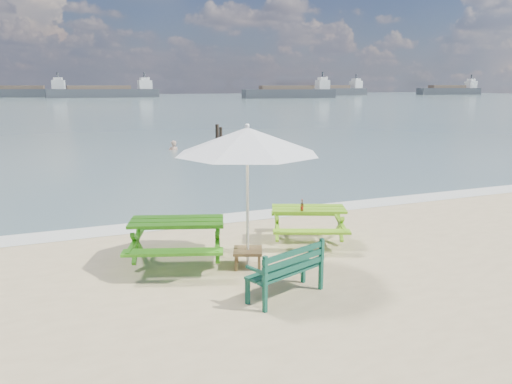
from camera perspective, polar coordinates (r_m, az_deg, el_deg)
name	(u,v)px	position (r m, az deg, el deg)	size (l,w,h in m)	color
sea	(74,104)	(92.20, -20.08, 9.43)	(300.00, 300.00, 0.00)	slate
foam_strip	(212,220)	(12.65, -5.03, -3.17)	(22.00, 0.90, 0.01)	silver
picnic_table_left	(177,242)	(9.69, -8.97, -5.67)	(2.29, 2.41, 0.84)	#3C9E18
picnic_table_right	(308,225)	(10.91, 5.99, -3.78)	(2.11, 2.21, 0.75)	#70B01A
park_bench	(285,281)	(8.16, 3.36, -10.10)	(1.44, 0.90, 0.85)	#114735
side_table	(248,258)	(9.40, -0.94, -7.53)	(0.69, 0.69, 0.34)	brown
patio_umbrella	(247,141)	(8.90, -0.99, 5.87)	(3.44, 3.44, 2.61)	silver
beer_bottle	(302,207)	(10.50, 5.28, -1.74)	(0.06, 0.06, 0.25)	brown
swimmer	(174,156)	(26.54, -9.40, 4.11)	(0.61, 0.43, 1.60)	tan
mooring_pilings	(219,137)	(27.89, -4.29, 6.24)	(0.58, 0.78, 1.41)	black
cargo_ships	(242,92)	(138.50, -1.56, 11.34)	(149.76, 38.87, 4.40)	#363A3F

